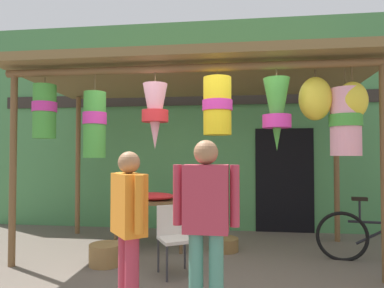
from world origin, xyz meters
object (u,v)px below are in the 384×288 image
object	(u,v)px
display_table	(153,205)
customer_foreground	(206,215)
flower_heap_on_table	(154,196)
shopper_by_bananas	(129,219)
parked_bicycle	(382,238)
folding_chair	(174,233)
wicker_basket_spare	(224,244)
wicker_basket_by_table	(106,254)

from	to	relation	value
display_table	customer_foreground	bearing A→B (deg)	-66.22
flower_heap_on_table	shopper_by_bananas	bearing A→B (deg)	-82.16
parked_bicycle	display_table	bearing A→B (deg)	172.62
folding_chair	wicker_basket_spare	world-z (taller)	folding_chair
display_table	flower_heap_on_table	xyz separation A→B (m)	(0.02, -0.02, 0.14)
flower_heap_on_table	folding_chair	world-z (taller)	flower_heap_on_table
wicker_basket_by_table	parked_bicycle	world-z (taller)	parked_bicycle
display_table	shopper_by_bananas	size ratio (longest dim) A/B	0.74
folding_chair	wicker_basket_by_table	world-z (taller)	folding_chair
parked_bicycle	shopper_by_bananas	bearing A→B (deg)	-147.12
folding_chair	wicker_basket_by_table	xyz separation A→B (m)	(-0.98, 0.19, -0.36)
display_table	flower_heap_on_table	bearing A→B (deg)	-47.07
display_table	wicker_basket_by_table	bearing A→B (deg)	-112.94
flower_heap_on_table	parked_bicycle	bearing A→B (deg)	-7.07
flower_heap_on_table	shopper_by_bananas	size ratio (longest dim) A/B	0.47
wicker_basket_spare	customer_foreground	world-z (taller)	customer_foreground
flower_heap_on_table	wicker_basket_by_table	bearing A→B (deg)	-114.33
folding_chair	wicker_basket_spare	bearing A→B (deg)	61.08
display_table	shopper_by_bananas	bearing A→B (deg)	-81.77
wicker_basket_spare	parked_bicycle	xyz separation A→B (m)	(2.19, -0.33, 0.25)
flower_heap_on_table	shopper_by_bananas	distance (m)	2.38
display_table	wicker_basket_spare	size ratio (longest dim) A/B	2.57
folding_chair	display_table	bearing A→B (deg)	115.48
flower_heap_on_table	wicker_basket_spare	world-z (taller)	flower_heap_on_table
wicker_basket_spare	parked_bicycle	bearing A→B (deg)	-8.56
wicker_basket_by_table	parked_bicycle	distance (m)	3.81
wicker_basket_by_table	parked_bicycle	size ratio (longest dim) A/B	0.26
customer_foreground	parked_bicycle	bearing A→B (deg)	41.28
parked_bicycle	customer_foreground	distance (m)	3.09
flower_heap_on_table	customer_foreground	distance (m)	2.63
flower_heap_on_table	wicker_basket_spare	bearing A→B (deg)	-4.19
display_table	wicker_basket_by_table	xyz separation A→B (m)	(-0.42, -0.99, -0.53)
wicker_basket_by_table	shopper_by_bananas	distance (m)	1.75
parked_bicycle	folding_chair	bearing A→B (deg)	-164.94
display_table	flower_heap_on_table	size ratio (longest dim) A/B	1.58
wicker_basket_by_table	customer_foreground	world-z (taller)	customer_foreground
flower_heap_on_table	wicker_basket_spare	size ratio (longest dim) A/B	1.63
shopper_by_bananas	customer_foreground	bearing A→B (deg)	-4.42
customer_foreground	shopper_by_bananas	distance (m)	0.73
parked_bicycle	shopper_by_bananas	size ratio (longest dim) A/B	1.14
display_table	wicker_basket_spare	distance (m)	1.30
display_table	customer_foreground	size ratio (longest dim) A/B	0.69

